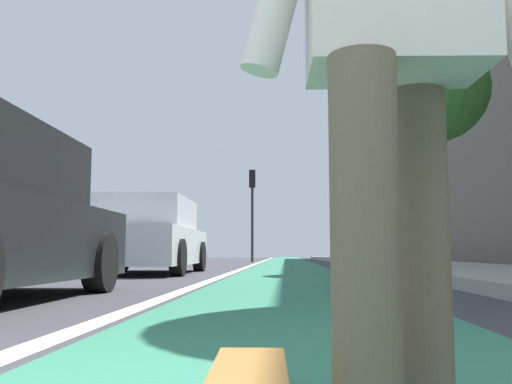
{
  "coord_description": "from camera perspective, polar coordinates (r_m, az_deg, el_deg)",
  "views": [
    {
      "loc": [
        -0.5,
        0.05,
        0.42
      ],
      "look_at": [
        8.03,
        0.5,
        1.33
      ],
      "focal_mm": 39.79,
      "sensor_mm": 36.0,
      "label": 1
    }
  ],
  "objects": [
    {
      "name": "traffic_light",
      "position": [
        25.81,
        -0.38,
        -0.61
      ],
      "size": [
        0.33,
        0.28,
        4.18
      ],
      "color": "#2D2D2D",
      "rests_on": "ground"
    },
    {
      "name": "skater_person",
      "position": [
        1.4,
        13.63,
        16.03
      ],
      "size": [
        0.47,
        0.72,
        1.64
      ],
      "color": "brown",
      "rests_on": "ground"
    },
    {
      "name": "building_facade",
      "position": [
        23.94,
        19.08,
        5.8
      ],
      "size": [
        40.0,
        1.2,
        10.44
      ],
      "primitive_type": "cube",
      "color": "#625A50",
      "rests_on": "ground"
    },
    {
      "name": "lane_stripe_white",
      "position": [
        20.54,
        -0.12,
        -7.27
      ],
      "size": [
        52.0,
        0.16,
        0.01
      ],
      "primitive_type": "cube",
      "color": "silver",
      "rests_on": "ground"
    },
    {
      "name": "ground_plane",
      "position": [
        10.51,
        3.35,
        -8.37
      ],
      "size": [
        80.0,
        80.0,
        0.0
      ],
      "primitive_type": "plane",
      "color": "#38383D"
    },
    {
      "name": "sidewalk_curb",
      "position": [
        18.84,
        13.86,
        -6.98
      ],
      "size": [
        52.0,
        3.2,
        0.15
      ],
      "primitive_type": "cube",
      "color": "#9E9B93",
      "rests_on": "ground"
    },
    {
      "name": "bike_lane_paint",
      "position": [
        24.51,
        3.17,
        -7.08
      ],
      "size": [
        56.0,
        2.06,
        0.0
      ],
      "primitive_type": "cube",
      "color": "#2D7256",
      "rests_on": "ground"
    },
    {
      "name": "street_tree_mid",
      "position": [
        12.58,
        17.48,
        9.75
      ],
      "size": [
        2.25,
        2.25,
        4.94
      ],
      "color": "brown",
      "rests_on": "ground"
    },
    {
      "name": "parked_car_mid",
      "position": [
        11.6,
        -10.96,
        -4.5
      ],
      "size": [
        4.39,
        2.02,
        1.49
      ],
      "color": "silver",
      "rests_on": "ground"
    }
  ]
}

